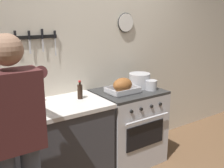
{
  "coord_description": "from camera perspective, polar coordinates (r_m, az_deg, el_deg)",
  "views": [
    {
      "loc": [
        -1.67,
        -1.4,
        1.78
      ],
      "look_at": [
        -0.12,
        0.85,
        1.06
      ],
      "focal_mm": 43.09,
      "sensor_mm": 36.0,
      "label": 1
    }
  ],
  "objects": [
    {
      "name": "wall_back",
      "position": [
        3.25,
        -3.35,
        6.27
      ],
      "size": [
        6.0,
        0.13,
        2.6
      ],
      "color": "beige",
      "rests_on": "ground"
    },
    {
      "name": "counter_block",
      "position": [
        2.77,
        -21.52,
        -14.89
      ],
      "size": [
        2.03,
        0.65,
        0.9
      ],
      "color": "#38383D",
      "rests_on": "ground"
    },
    {
      "name": "stove",
      "position": [
        3.32,
        3.45,
        -8.86
      ],
      "size": [
        0.76,
        0.67,
        0.9
      ],
      "color": "#BCBCC1",
      "rests_on": "ground"
    },
    {
      "name": "person_cook",
      "position": [
        2.03,
        -19.99,
        -10.25
      ],
      "size": [
        0.51,
        0.63,
        1.66
      ],
      "rotation": [
        0.0,
        0.0,
        1.61
      ],
      "color": "#4C566B",
      "rests_on": "ground"
    },
    {
      "name": "roasting_pan",
      "position": [
        3.05,
        2.27,
        -0.47
      ],
      "size": [
        0.35,
        0.26,
        0.17
      ],
      "color": "#B7B7BC",
      "rests_on": "stove"
    },
    {
      "name": "stock_pot",
      "position": [
        3.28,
        5.85,
        0.75
      ],
      "size": [
        0.26,
        0.26,
        0.18
      ],
      "color": "#B7B7BC",
      "rests_on": "stove"
    },
    {
      "name": "saucepan",
      "position": [
        3.2,
        8.31,
        -0.24
      ],
      "size": [
        0.14,
        0.14,
        0.12
      ],
      "color": "#B7B7BC",
      "rests_on": "stove"
    },
    {
      "name": "bottle_hot_sauce",
      "position": [
        2.83,
        -15.58,
        -2.24
      ],
      "size": [
        0.05,
        0.05,
        0.19
      ],
      "color": "red",
      "rests_on": "counter_block"
    },
    {
      "name": "bottle_soy_sauce",
      "position": [
        2.86,
        -6.81,
        -1.54
      ],
      "size": [
        0.06,
        0.06,
        0.2
      ],
      "color": "black",
      "rests_on": "counter_block"
    }
  ]
}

